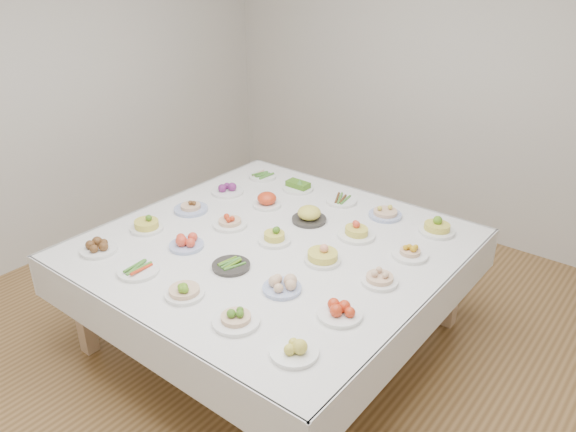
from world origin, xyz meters
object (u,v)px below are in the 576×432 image
Objects in this scene: dish_12 at (274,235)px; dish_0 at (98,246)px; display_table at (274,251)px; dish_24 at (437,224)px.

dish_0 is at bearing -135.29° from dish_12.
display_table is 1.09m from dish_0.
dish_24 reaches higher than dish_12.
display_table is 9.33× the size of dish_24.
dish_12 is at bearing 71.27° from display_table.
dish_0 is 1.09m from dish_12.
dish_24 is (0.76, 0.77, 0.13)m from display_table.
dish_24 is at bearing 45.29° from display_table.
dish_12 is at bearing 44.71° from dish_0.
display_table is 9.61× the size of dish_0.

